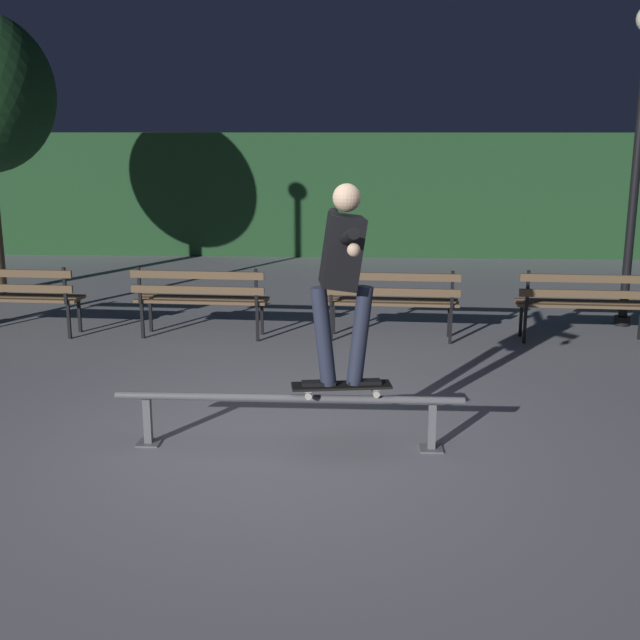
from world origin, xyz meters
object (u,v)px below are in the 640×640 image
grind_rail (288,406)px  lamp_post_right (640,128)px  park_bench_left_center (200,295)px  park_bench_right_center (391,297)px  skateboard (341,386)px  skateboarder (343,268)px  park_bench_leftmost (14,293)px  park_bench_rightmost (587,299)px

grind_rail → lamp_post_right: 6.16m
park_bench_left_center → grind_rail: bearing=-67.6°
park_bench_right_center → park_bench_left_center: bearing=180.0°
park_bench_left_center → park_bench_right_center: size_ratio=1.00×
grind_rail → lamp_post_right: size_ratio=0.71×
skateboard → skateboarder: skateboarder is taller
grind_rail → skateboarder: skateboarder is taller
skateboard → lamp_post_right: bearing=50.2°
grind_rail → park_bench_left_center: bearing=112.4°
skateboard → lamp_post_right: (3.52, 4.22, 1.97)m
park_bench_leftmost → park_bench_left_center: (2.28, 0.00, 0.00)m
grind_rail → park_bench_leftmost: (-3.64, 3.31, 0.20)m
lamp_post_right → park_bench_left_center: bearing=-170.2°
park_bench_left_center → skateboarder: bearing=-61.7°
park_bench_leftmost → skateboard: bearing=-39.1°
skateboarder → park_bench_leftmost: bearing=140.9°
skateboard → skateboarder: bearing=8.0°
grind_rail → skateboarder: size_ratio=1.77×
skateboarder → lamp_post_right: size_ratio=0.40×
park_bench_left_center → lamp_post_right: bearing=9.8°
park_bench_leftmost → park_bench_rightmost: size_ratio=1.00×
park_bench_leftmost → lamp_post_right: (7.59, 0.92, 1.94)m
park_bench_right_center → park_bench_rightmost: (2.28, 0.00, 0.00)m
park_bench_right_center → park_bench_leftmost: bearing=180.0°
skateboarder → park_bench_leftmost: skateboarder is taller
grind_rail → park_bench_leftmost: bearing=137.8°
skateboarder → park_bench_leftmost: (-4.07, 3.31, -0.91)m
skateboarder → park_bench_rightmost: bearing=49.9°
park_bench_left_center → park_bench_right_center: 2.28m
grind_rail → lamp_post_right: bearing=47.0°
skateboard → grind_rail: bearing=180.0°
park_bench_leftmost → lamp_post_right: bearing=6.9°
skateboarder → park_bench_right_center: bearing=81.4°
park_bench_right_center → lamp_post_right: size_ratio=0.41×
lamp_post_right → park_bench_rightmost: bearing=-128.7°
park_bench_left_center → park_bench_rightmost: same height
park_bench_leftmost → park_bench_rightmost: same height
grind_rail → park_bench_leftmost: park_bench_leftmost is taller
park_bench_leftmost → lamp_post_right: lamp_post_right is taller
skateboard → lamp_post_right: lamp_post_right is taller
grind_rail → park_bench_right_center: 3.44m
grind_rail → park_bench_rightmost: bearing=45.9°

